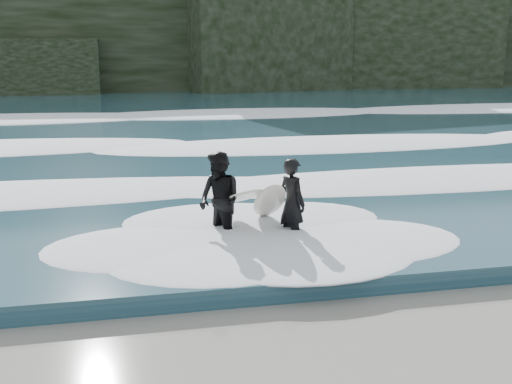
% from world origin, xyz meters
% --- Properties ---
extents(sea, '(90.00, 52.00, 0.30)m').
position_xyz_m(sea, '(0.00, 29.00, 0.15)').
color(sea, '#204352').
rests_on(sea, ground).
extents(headland, '(70.00, 9.00, 10.00)m').
position_xyz_m(headland, '(0.00, 46.00, 5.00)').
color(headland, black).
rests_on(headland, ground).
extents(foam_near, '(60.00, 3.20, 0.20)m').
position_xyz_m(foam_near, '(0.00, 9.00, 0.40)').
color(foam_near, white).
rests_on(foam_near, sea).
extents(foam_mid, '(60.00, 4.00, 0.24)m').
position_xyz_m(foam_mid, '(0.00, 16.00, 0.42)').
color(foam_mid, white).
rests_on(foam_mid, sea).
extents(foam_far, '(60.00, 4.80, 0.30)m').
position_xyz_m(foam_far, '(0.00, 25.00, 0.45)').
color(foam_far, white).
rests_on(foam_far, sea).
extents(surfer_left, '(1.07, 1.81, 1.59)m').
position_xyz_m(surfer_left, '(0.70, 5.54, 0.80)').
color(surfer_left, black).
rests_on(surfer_left, ground).
extents(surfer_right, '(1.22, 1.89, 1.71)m').
position_xyz_m(surfer_right, '(-0.42, 5.71, 0.86)').
color(surfer_right, black).
rests_on(surfer_right, ground).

